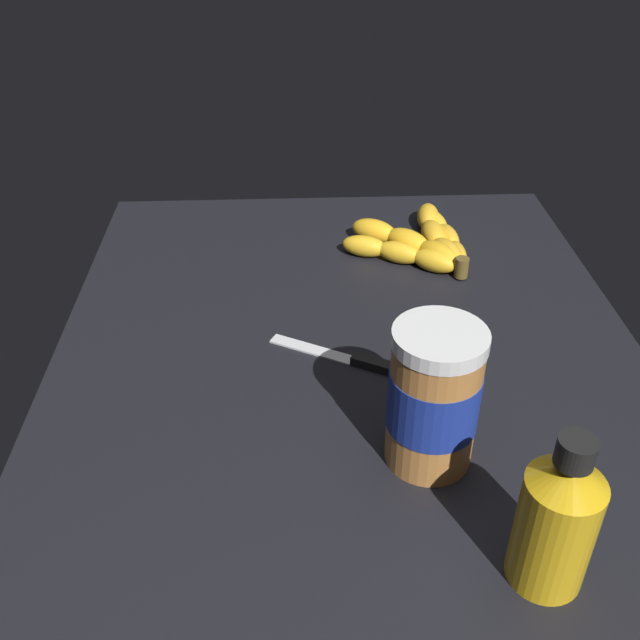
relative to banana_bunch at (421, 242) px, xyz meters
The scene contains 5 objects.
ground_plane 30.77cm from the banana_bunch, 25.54° to the right, with size 95.79×74.31×4.89cm, color black.
banana_bunch is the anchor object (origin of this frame).
peanut_butter_jar 44.84cm from the banana_bunch, ahead, with size 9.22×9.22×15.91cm.
honey_bottle 59.05cm from the banana_bunch, ahead, with size 6.67×6.67×16.15cm.
butter_knife 30.41cm from the banana_bunch, 25.84° to the right, with size 10.10×16.85×1.20cm.
Camera 1 is at (70.11, -7.01, 54.50)cm, focal length 40.36 mm.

